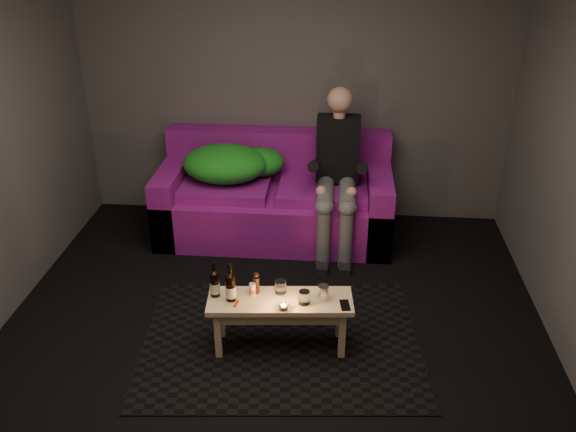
% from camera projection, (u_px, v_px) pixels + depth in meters
% --- Properties ---
extents(floor, '(4.50, 4.50, 0.00)m').
position_uv_depth(floor, '(268.00, 357.00, 4.20)').
color(floor, black).
rests_on(floor, ground).
extents(room, '(4.50, 4.50, 4.50)m').
position_uv_depth(room, '(273.00, 106.00, 3.86)').
color(room, silver).
rests_on(room, ground).
extents(rug, '(2.08, 1.59, 0.01)m').
position_uv_depth(rug, '(281.00, 341.00, 4.35)').
color(rug, black).
rests_on(rug, floor).
extents(sofa, '(2.11, 0.95, 0.91)m').
position_uv_depth(sofa, '(275.00, 200.00, 5.67)').
color(sofa, '#831177').
rests_on(sofa, floor).
extents(green_blanket, '(0.93, 0.63, 0.32)m').
position_uv_depth(green_blanket, '(231.00, 163.00, 5.53)').
color(green_blanket, '#157720').
rests_on(green_blanket, sofa).
extents(person, '(0.38, 0.87, 1.41)m').
position_uv_depth(person, '(337.00, 169.00, 5.29)').
color(person, black).
rests_on(person, sofa).
extents(coffee_table, '(1.01, 0.40, 0.40)m').
position_uv_depth(coffee_table, '(280.00, 308.00, 4.15)').
color(coffee_table, '#EFBB8C').
rests_on(coffee_table, rug).
extents(beer_bottle_a, '(0.07, 0.07, 0.27)m').
position_uv_depth(beer_bottle_a, '(215.00, 283.00, 4.12)').
color(beer_bottle_a, black).
rests_on(beer_bottle_a, coffee_table).
extents(beer_bottle_b, '(0.07, 0.07, 0.28)m').
position_uv_depth(beer_bottle_b, '(230.00, 287.00, 4.07)').
color(beer_bottle_b, black).
rests_on(beer_bottle_b, coffee_table).
extents(salt_shaker, '(0.05, 0.05, 0.09)m').
position_uv_depth(salt_shaker, '(252.00, 289.00, 4.14)').
color(salt_shaker, silver).
rests_on(salt_shaker, coffee_table).
extents(pepper_mill, '(0.06, 0.06, 0.12)m').
position_uv_depth(pepper_mill, '(256.00, 285.00, 4.16)').
color(pepper_mill, black).
rests_on(pepper_mill, coffee_table).
extents(tumbler_back, '(0.10, 0.10, 0.09)m').
position_uv_depth(tumbler_back, '(281.00, 287.00, 4.17)').
color(tumbler_back, white).
rests_on(tumbler_back, coffee_table).
extents(tealight, '(0.06, 0.06, 0.05)m').
position_uv_depth(tealight, '(284.00, 306.00, 4.01)').
color(tealight, white).
rests_on(tealight, coffee_table).
extents(tumbler_front, '(0.09, 0.09, 0.09)m').
position_uv_depth(tumbler_front, '(304.00, 297.00, 4.06)').
color(tumbler_front, white).
rests_on(tumbler_front, coffee_table).
extents(steel_cup, '(0.10, 0.10, 0.10)m').
position_uv_depth(steel_cup, '(323.00, 292.00, 4.10)').
color(steel_cup, silver).
rests_on(steel_cup, coffee_table).
extents(smartphone, '(0.08, 0.13, 0.01)m').
position_uv_depth(smartphone, '(345.00, 305.00, 4.05)').
color(smartphone, black).
rests_on(smartphone, coffee_table).
extents(red_lighter, '(0.03, 0.07, 0.01)m').
position_uv_depth(red_lighter, '(236.00, 304.00, 4.06)').
color(red_lighter, red).
rests_on(red_lighter, coffee_table).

